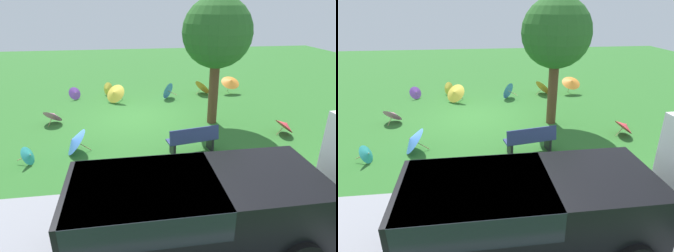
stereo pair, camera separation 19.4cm
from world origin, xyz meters
TOP-DOWN VIEW (x-y plane):
  - ground at (0.00, 0.00)m, footprint 40.00×40.00m
  - road_strip at (0.00, 7.02)m, footprint 40.00×4.22m
  - van_dark at (-0.62, 6.97)m, footprint 4.61×2.15m
  - park_bench at (-1.59, 3.25)m, footprint 1.66×0.75m
  - shade_tree at (-2.91, 0.83)m, footprint 2.51×2.51m
  - parasol_teal_0 at (3.31, 3.23)m, footprint 0.56×0.61m
  - parasol_orange_0 at (-4.98, -2.90)m, footprint 0.98×0.95m
  - parasol_red_0 at (-5.20, 2.32)m, footprint 0.75×0.81m
  - parasol_blue_0 at (-1.58, -2.57)m, footprint 0.88×0.86m
  - parasol_pink_0 at (3.28, 0.09)m, footprint 0.96×0.90m
  - parasol_yellow_0 at (0.95, -2.21)m, footprint 1.20×1.17m
  - parasol_orange_1 at (-3.57, -3.04)m, footprint 1.04×1.14m
  - parasol_yellow_1 at (1.37, -3.43)m, footprint 0.72×0.71m
  - parasol_purple_1 at (2.91, -3.04)m, footprint 0.70×0.68m
  - parasol_blue_1 at (2.09, 2.70)m, footprint 0.92×1.03m

SIDE VIEW (x-z plane):
  - ground at x=0.00m, z-range 0.00..0.00m
  - road_strip at x=0.00m, z-range 0.00..0.01m
  - parasol_teal_0 at x=3.31m, z-range 0.00..0.56m
  - parasol_purple_1 at x=2.91m, z-range 0.00..0.62m
  - parasol_yellow_1 at x=1.37m, z-range 0.00..0.70m
  - parasol_pink_0 at x=3.28m, z-range 0.02..0.70m
  - parasol_red_0 at x=-5.20m, z-range 0.04..0.70m
  - parasol_orange_1 at x=-3.57m, z-range 0.00..0.82m
  - parasol_blue_0 at x=-1.58m, z-range 0.00..0.83m
  - parasol_blue_1 at x=2.09m, z-range 0.00..0.84m
  - park_bench at x=-1.59m, z-range 0.01..0.92m
  - parasol_yellow_0 at x=0.95m, z-range 0.03..0.93m
  - parasol_orange_0 at x=-4.98m, z-range 0.17..1.13m
  - van_dark at x=-0.62m, z-range 0.15..1.68m
  - shade_tree at x=-2.91m, z-range 1.04..5.72m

